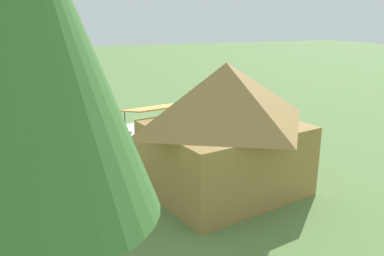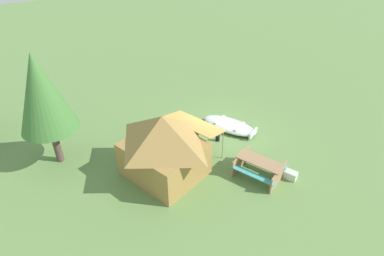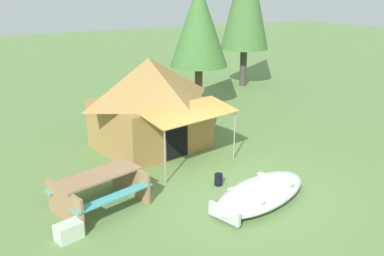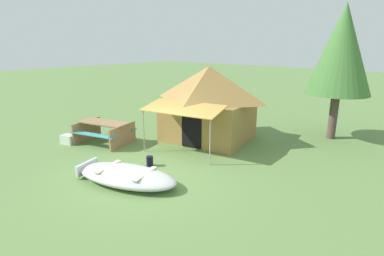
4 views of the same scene
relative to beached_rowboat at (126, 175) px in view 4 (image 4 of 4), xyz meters
name	(u,v)px [view 4 (image 4 of 4)]	position (x,y,z in m)	size (l,w,h in m)	color
ground_plane	(150,171)	(-0.09, 0.88, -0.21)	(80.00, 80.00, 0.00)	#628547
beached_rowboat	(126,175)	(0.00, 0.00, 0.00)	(3.10, 2.06, 0.40)	silver
canvas_cabin_tent	(209,102)	(-0.80, 4.41, 1.21)	(3.66, 4.33, 2.73)	#A07940
picnic_table	(104,130)	(-3.30, 1.50, 0.29)	(2.19, 1.88, 0.79)	#9B7552
cooler_box	(68,139)	(-4.20, 0.57, -0.04)	(0.50, 0.33, 0.33)	silver
fuel_can	(150,161)	(-0.41, 1.15, -0.06)	(0.20, 0.20, 0.30)	black
pine_tree_back_right	(342,50)	(2.68, 7.59, 3.07)	(2.28, 2.28, 4.91)	brown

